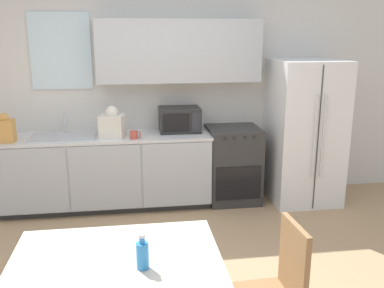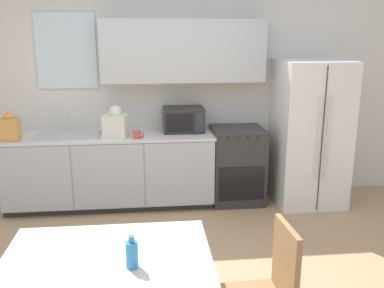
# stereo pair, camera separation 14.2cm
# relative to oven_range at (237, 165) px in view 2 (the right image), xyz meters

# --- Properties ---
(ground_plane) EXTENTS (12.00, 12.00, 0.00)m
(ground_plane) POSITION_rel_oven_range_xyz_m (-1.02, -1.63, -0.46)
(ground_plane) COLOR tan
(wall_back) EXTENTS (12.00, 0.38, 2.70)m
(wall_back) POSITION_rel_oven_range_xyz_m (-0.96, 0.29, 0.98)
(wall_back) COLOR silver
(wall_back) RESTS_ON ground_plane
(kitchen_counter) EXTENTS (2.45, 0.63, 0.88)m
(kitchen_counter) POSITION_rel_oven_range_xyz_m (-1.53, -0.01, -0.02)
(kitchen_counter) COLOR #333333
(kitchen_counter) RESTS_ON ground_plane
(oven_range) EXTENTS (0.62, 0.62, 0.93)m
(oven_range) POSITION_rel_oven_range_xyz_m (0.00, 0.00, 0.00)
(oven_range) COLOR #2D2D2D
(oven_range) RESTS_ON ground_plane
(refrigerator) EXTENTS (0.80, 0.82, 1.73)m
(refrigerator) POSITION_rel_oven_range_xyz_m (0.86, -0.09, 0.41)
(refrigerator) COLOR white
(refrigerator) RESTS_ON ground_plane
(kitchen_sink) EXTENTS (0.72, 0.40, 0.28)m
(kitchen_sink) POSITION_rel_oven_range_xyz_m (-2.00, 0.00, 0.44)
(kitchen_sink) COLOR #B7BABC
(kitchen_sink) RESTS_ON kitchen_counter
(microwave) EXTENTS (0.48, 0.36, 0.29)m
(microwave) POSITION_rel_oven_range_xyz_m (-0.65, 0.09, 0.57)
(microwave) COLOR #282828
(microwave) RESTS_ON kitchen_counter
(coffee_mug) EXTENTS (0.12, 0.09, 0.09)m
(coffee_mug) POSITION_rel_oven_range_xyz_m (-1.20, -0.20, 0.47)
(coffee_mug) COLOR #BF4C3F
(coffee_mug) RESTS_ON kitchen_counter
(grocery_bag_0) EXTENTS (0.31, 0.28, 0.36)m
(grocery_bag_0) POSITION_rel_oven_range_xyz_m (-1.44, -0.10, 0.58)
(grocery_bag_0) COLOR silver
(grocery_bag_0) RESTS_ON kitchen_counter
(grocery_bag_1) EXTENTS (0.20, 0.17, 0.32)m
(grocery_bag_1) POSITION_rel_oven_range_xyz_m (-2.59, -0.15, 0.57)
(grocery_bag_1) COLOR #DB994C
(grocery_bag_1) RESTS_ON kitchen_counter
(dining_table) EXTENTS (1.25, 0.98, 0.76)m
(dining_table) POSITION_rel_oven_range_xyz_m (-1.34, -2.65, 0.21)
(dining_table) COLOR beige
(dining_table) RESTS_ON ground_plane
(dining_chair_side) EXTENTS (0.42, 0.42, 0.93)m
(dining_chair_side) POSITION_rel_oven_range_xyz_m (-0.34, -2.67, 0.07)
(dining_chair_side) COLOR #997047
(dining_chair_side) RESTS_ON ground_plane
(drink_bottle) EXTENTS (0.07, 0.07, 0.21)m
(drink_bottle) POSITION_rel_oven_range_xyz_m (-1.19, -2.74, 0.38)
(drink_bottle) COLOR #338CD8
(drink_bottle) RESTS_ON dining_table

